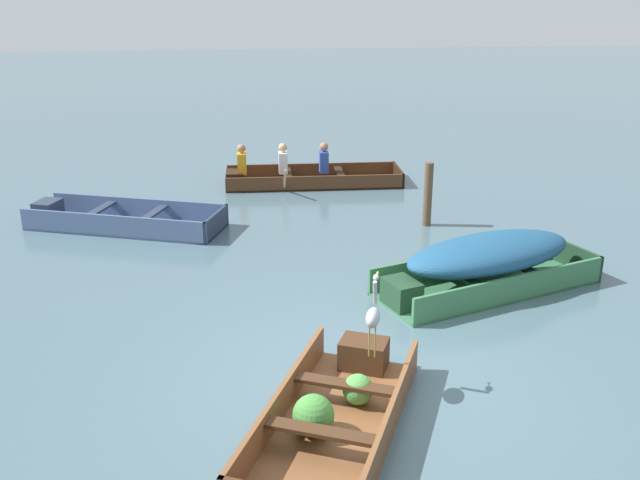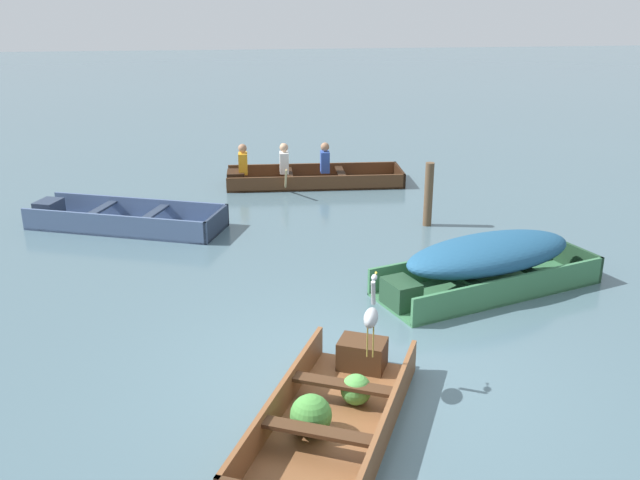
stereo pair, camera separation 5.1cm
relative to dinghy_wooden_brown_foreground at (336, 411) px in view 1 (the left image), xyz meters
name	(u,v)px [view 1 (the left image)]	position (x,y,z in m)	size (l,w,h in m)	color
ground_plane	(357,378)	(0.35, 0.80, -0.15)	(80.00, 80.00, 0.00)	#47606B
dinghy_wooden_brown_foreground	(336,411)	(0.00, 0.00, 0.00)	(2.14, 2.96, 0.43)	brown
skiff_slate_blue_near_moored	(118,220)	(-2.94, 6.27, -0.02)	(3.52, 2.13, 0.39)	#475B7F
skiff_green_mid_moored	(487,259)	(2.51, 2.94, 0.29)	(3.37, 2.12, 0.77)	#387047
rowboat_dark_varnish_with_crew	(302,176)	(0.52, 8.70, 0.03)	(3.70, 2.37, 0.88)	#4C2D19
heron_on_dinghy	(373,315)	(0.44, 0.51, 0.75)	(0.24, 0.45, 0.84)	olive
mooring_post	(428,194)	(2.42, 5.74, 0.41)	(0.15, 0.15, 1.12)	brown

